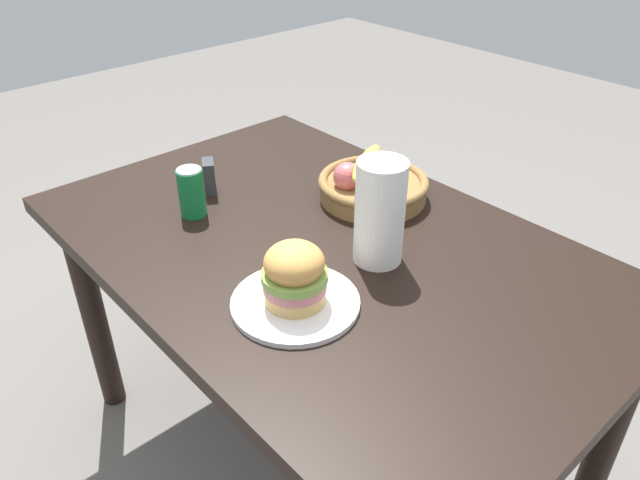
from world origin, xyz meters
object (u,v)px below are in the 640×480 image
Objects in this scene: paper_towel_roll at (380,213)px; sandwich at (295,274)px; fruit_basket at (372,184)px; soda_can at (192,192)px; napkin_holder at (209,177)px; plate at (295,303)px.

sandwich is at bearing -88.97° from paper_towel_roll.
sandwich is 0.49m from fruit_basket.
soda_can is (-0.45, 0.04, -0.01)m from sandwich.
napkin_holder is at bearing 164.87° from sandwich.
paper_towel_roll is 2.67× the size of napkin_holder.
fruit_basket is 1.21× the size of paper_towel_roll.
soda_can reaches higher than napkin_holder.
paper_towel_roll is at bearing 24.14° from soda_can.
paper_towel_roll is (-0.00, 0.25, 0.04)m from sandwich.
napkin_holder is (-0.53, 0.14, -0.03)m from sandwich.
fruit_basket is at bearing 115.57° from plate.
soda_can is 0.43× the size of fruit_basket.
plate is 0.46m from soda_can.
sandwich is 0.46m from soda_can.
napkin_holder is (-0.32, -0.30, 0.00)m from fruit_basket.
fruit_basket is at bearing 136.76° from paper_towel_roll.
fruit_basket is (-0.21, 0.44, 0.04)m from plate.
plate is 2.93× the size of napkin_holder.
napkin_holder is at bearing -137.07° from fruit_basket.
fruit_basket reaches higher than soda_can.
paper_towel_roll reaches higher than fruit_basket.
soda_can is 0.12m from napkin_holder.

